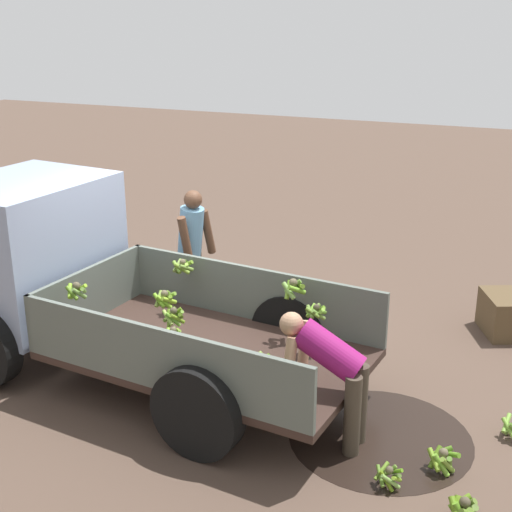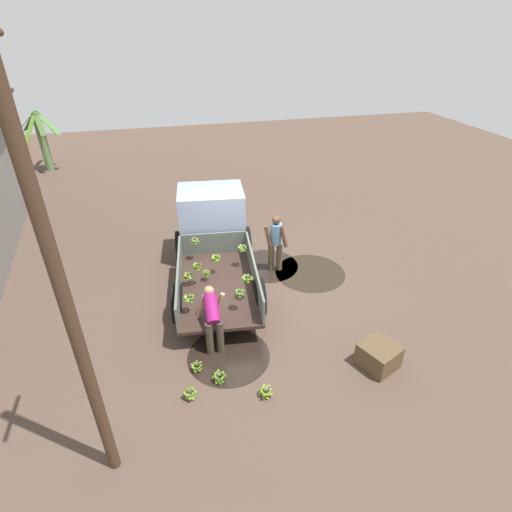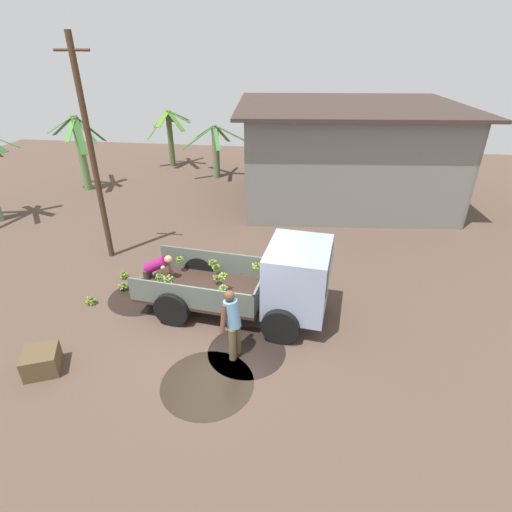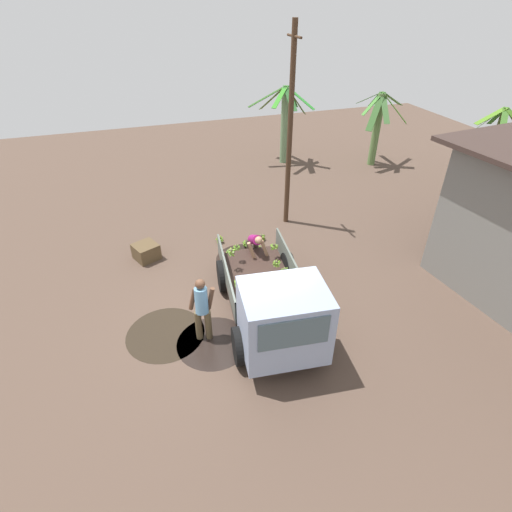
{
  "view_description": "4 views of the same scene",
  "coord_description": "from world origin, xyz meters",
  "px_view_note": "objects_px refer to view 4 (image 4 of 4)",
  "views": [
    {
      "loc": [
        -3.56,
        6.44,
        3.78
      ],
      "look_at": [
        -0.86,
        -0.16,
        1.27
      ],
      "focal_mm": 50.0,
      "sensor_mm": 36.0,
      "label": 1
    },
    {
      "loc": [
        -8.37,
        1.69,
        5.96
      ],
      "look_at": [
        -0.41,
        -0.34,
        1.02
      ],
      "focal_mm": 28.0,
      "sensor_mm": 36.0,
      "label": 2
    },
    {
      "loc": [
        1.76,
        -7.59,
        6.08
      ],
      "look_at": [
        0.66,
        0.58,
        1.59
      ],
      "focal_mm": 28.0,
      "sensor_mm": 36.0,
      "label": 3
    },
    {
      "loc": [
        7.3,
        -2.09,
        6.95
      ],
      "look_at": [
        -0.74,
        0.59,
        1.25
      ],
      "focal_mm": 28.0,
      "sensor_mm": 36.0,
      "label": 4
    }
  ],
  "objects_px": {
    "cargo_truck": "(277,311)",
    "banana_bunch_on_ground_3": "(262,248)",
    "wooden_crate_0": "(146,252)",
    "person_foreground_visitor": "(202,307)",
    "banana_bunch_on_ground_2": "(261,237)",
    "utility_pole": "(290,131)",
    "person_worker_loading": "(255,244)",
    "banana_bunch_on_ground_1": "(220,239)",
    "banana_bunch_on_ground_0": "(247,244)"
  },
  "relations": [
    {
      "from": "utility_pole",
      "to": "person_worker_loading",
      "type": "xyz_separation_m",
      "value": [
        2.26,
        -1.92,
        -2.48
      ]
    },
    {
      "from": "utility_pole",
      "to": "wooden_crate_0",
      "type": "distance_m",
      "value": 5.85
    },
    {
      "from": "person_worker_loading",
      "to": "banana_bunch_on_ground_0",
      "type": "relative_size",
      "value": 4.11
    },
    {
      "from": "banana_bunch_on_ground_2",
      "to": "wooden_crate_0",
      "type": "height_order",
      "value": "wooden_crate_0"
    },
    {
      "from": "banana_bunch_on_ground_1",
      "to": "utility_pole",
      "type": "bearing_deg",
      "value": 104.48
    },
    {
      "from": "cargo_truck",
      "to": "utility_pole",
      "type": "distance_m",
      "value": 6.39
    },
    {
      "from": "banana_bunch_on_ground_0",
      "to": "wooden_crate_0",
      "type": "height_order",
      "value": "wooden_crate_0"
    },
    {
      "from": "banana_bunch_on_ground_3",
      "to": "person_worker_loading",
      "type": "bearing_deg",
      "value": -34.4
    },
    {
      "from": "banana_bunch_on_ground_2",
      "to": "banana_bunch_on_ground_1",
      "type": "bearing_deg",
      "value": -102.77
    },
    {
      "from": "cargo_truck",
      "to": "person_worker_loading",
      "type": "bearing_deg",
      "value": 177.04
    },
    {
      "from": "utility_pole",
      "to": "banana_bunch_on_ground_3",
      "type": "distance_m",
      "value": 3.79
    },
    {
      "from": "utility_pole",
      "to": "banana_bunch_on_ground_0",
      "type": "distance_m",
      "value": 3.8
    },
    {
      "from": "utility_pole",
      "to": "person_worker_loading",
      "type": "height_order",
      "value": "utility_pole"
    },
    {
      "from": "wooden_crate_0",
      "to": "person_foreground_visitor",
      "type": "bearing_deg",
      "value": 14.26
    },
    {
      "from": "cargo_truck",
      "to": "wooden_crate_0",
      "type": "height_order",
      "value": "cargo_truck"
    },
    {
      "from": "person_worker_loading",
      "to": "banana_bunch_on_ground_1",
      "type": "xyz_separation_m",
      "value": [
        -1.59,
        -0.69,
        -0.61
      ]
    },
    {
      "from": "banana_bunch_on_ground_0",
      "to": "utility_pole",
      "type": "bearing_deg",
      "value": 123.53
    },
    {
      "from": "cargo_truck",
      "to": "banana_bunch_on_ground_3",
      "type": "xyz_separation_m",
      "value": [
        -3.88,
        0.99,
        -0.92
      ]
    },
    {
      "from": "banana_bunch_on_ground_0",
      "to": "person_foreground_visitor",
      "type": "bearing_deg",
      "value": -31.67
    },
    {
      "from": "cargo_truck",
      "to": "banana_bunch_on_ground_0",
      "type": "relative_size",
      "value": 16.28
    },
    {
      "from": "cargo_truck",
      "to": "banana_bunch_on_ground_1",
      "type": "relative_size",
      "value": 17.71
    },
    {
      "from": "banana_bunch_on_ground_2",
      "to": "banana_bunch_on_ground_3",
      "type": "distance_m",
      "value": 0.66
    },
    {
      "from": "banana_bunch_on_ground_2",
      "to": "wooden_crate_0",
      "type": "distance_m",
      "value": 3.7
    },
    {
      "from": "banana_bunch_on_ground_2",
      "to": "wooden_crate_0",
      "type": "bearing_deg",
      "value": -91.82
    },
    {
      "from": "utility_pole",
      "to": "banana_bunch_on_ground_1",
      "type": "relative_size",
      "value": 23.22
    },
    {
      "from": "banana_bunch_on_ground_0",
      "to": "banana_bunch_on_ground_2",
      "type": "height_order",
      "value": "banana_bunch_on_ground_0"
    },
    {
      "from": "banana_bunch_on_ground_2",
      "to": "wooden_crate_0",
      "type": "relative_size",
      "value": 0.42
    },
    {
      "from": "banana_bunch_on_ground_0",
      "to": "wooden_crate_0",
      "type": "distance_m",
      "value": 3.14
    },
    {
      "from": "utility_pole",
      "to": "banana_bunch_on_ground_0",
      "type": "bearing_deg",
      "value": -56.47
    },
    {
      "from": "utility_pole",
      "to": "banana_bunch_on_ground_2",
      "type": "xyz_separation_m",
      "value": [
        0.98,
        -1.27,
        -3.1
      ]
    },
    {
      "from": "cargo_truck",
      "to": "banana_bunch_on_ground_2",
      "type": "distance_m",
      "value": 4.75
    },
    {
      "from": "utility_pole",
      "to": "person_worker_loading",
      "type": "distance_m",
      "value": 3.86
    },
    {
      "from": "banana_bunch_on_ground_1",
      "to": "cargo_truck",
      "type": "bearing_deg",
      "value": 1.77
    },
    {
      "from": "banana_bunch_on_ground_0",
      "to": "banana_bunch_on_ground_3",
      "type": "height_order",
      "value": "banana_bunch_on_ground_0"
    },
    {
      "from": "person_foreground_visitor",
      "to": "banana_bunch_on_ground_0",
      "type": "xyz_separation_m",
      "value": [
        -3.47,
        2.14,
        -0.79
      ]
    },
    {
      "from": "person_foreground_visitor",
      "to": "banana_bunch_on_ground_0",
      "type": "bearing_deg",
      "value": -16.05
    },
    {
      "from": "cargo_truck",
      "to": "utility_pole",
      "type": "relative_size",
      "value": 0.76
    },
    {
      "from": "utility_pole",
      "to": "person_foreground_visitor",
      "type": "bearing_deg",
      "value": -40.34
    },
    {
      "from": "banana_bunch_on_ground_3",
      "to": "wooden_crate_0",
      "type": "xyz_separation_m",
      "value": [
        -0.74,
        -3.5,
        0.14
      ]
    },
    {
      "from": "wooden_crate_0",
      "to": "banana_bunch_on_ground_3",
      "type": "bearing_deg",
      "value": 78.01
    },
    {
      "from": "wooden_crate_0",
      "to": "utility_pole",
      "type": "bearing_deg",
      "value": 99.81
    },
    {
      "from": "banana_bunch_on_ground_0",
      "to": "banana_bunch_on_ground_3",
      "type": "relative_size",
      "value": 1.2
    },
    {
      "from": "person_worker_loading",
      "to": "banana_bunch_on_ground_1",
      "type": "distance_m",
      "value": 1.83
    },
    {
      "from": "cargo_truck",
      "to": "utility_pole",
      "type": "xyz_separation_m",
      "value": [
        -5.48,
        2.46,
        2.19
      ]
    },
    {
      "from": "cargo_truck",
      "to": "banana_bunch_on_ground_0",
      "type": "height_order",
      "value": "cargo_truck"
    },
    {
      "from": "utility_pole",
      "to": "banana_bunch_on_ground_0",
      "type": "xyz_separation_m",
      "value": [
        1.22,
        -1.85,
        -3.09
      ]
    },
    {
      "from": "cargo_truck",
      "to": "person_worker_loading",
      "type": "relative_size",
      "value": 3.96
    },
    {
      "from": "person_worker_loading",
      "to": "banana_bunch_on_ground_2",
      "type": "height_order",
      "value": "person_worker_loading"
    },
    {
      "from": "cargo_truck",
      "to": "person_foreground_visitor",
      "type": "distance_m",
      "value": 1.73
    },
    {
      "from": "banana_bunch_on_ground_1",
      "to": "banana_bunch_on_ground_2",
      "type": "height_order",
      "value": "banana_bunch_on_ground_1"
    }
  ]
}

